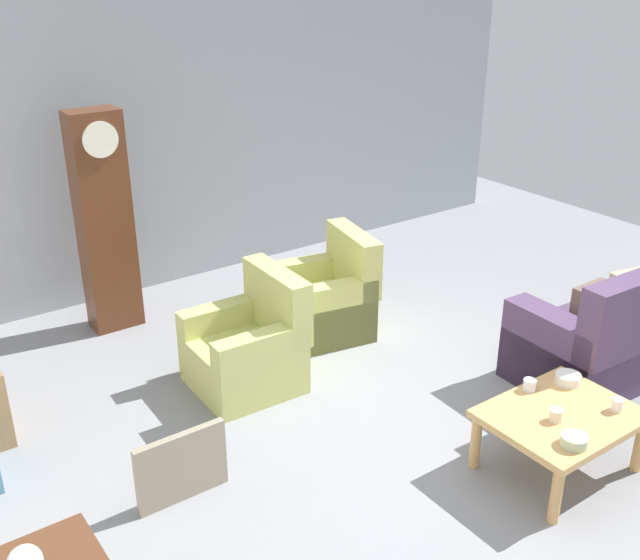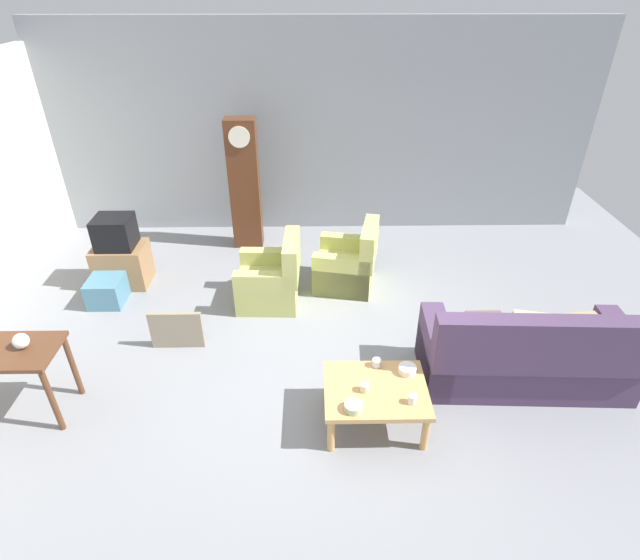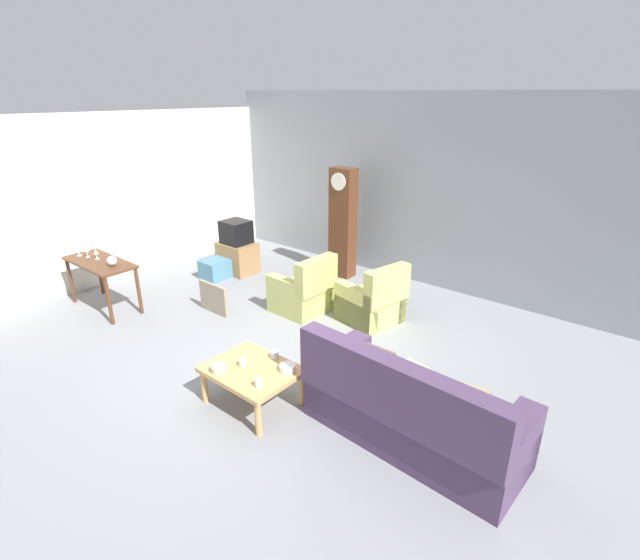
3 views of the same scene
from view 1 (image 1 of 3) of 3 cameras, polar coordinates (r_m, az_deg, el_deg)
ground_plane at (r=5.47m, az=8.04°, el=-11.53°), size 10.40×10.40×0.00m
garage_door_wall at (r=7.62m, az=-10.35°, el=11.78°), size 8.40×0.16×3.20m
couch_floral at (r=6.59m, az=23.07°, el=-3.29°), size 2.14×0.97×1.04m
armchair_olive_near at (r=5.84m, az=-5.50°, el=-5.38°), size 0.81×0.78×0.92m
armchair_olive_far at (r=6.62m, az=0.43°, el=-1.58°), size 0.93×0.90×0.92m
coffee_table_wood at (r=5.13m, az=18.01°, el=-10.24°), size 0.96×0.76×0.44m
grandfather_clock at (r=6.75m, az=-16.21°, el=4.24°), size 0.44×0.30×1.97m
framed_picture_leaning at (r=4.81m, az=-10.57°, el=-13.92°), size 0.60×0.05×0.47m
cup_white_porcelain at (r=5.21m, az=21.84°, el=-8.88°), size 0.08×0.08×0.09m
cup_blue_rimmed at (r=5.25m, az=15.79°, el=-7.75°), size 0.09×0.09×0.08m
cup_cream_tall at (r=4.98m, az=17.66°, el=-9.85°), size 0.08×0.08×0.08m
bowl_white_stacked at (r=5.41m, az=18.50°, el=-7.19°), size 0.17×0.17×0.07m
bowl_shallow_green at (r=4.80m, az=18.94°, el=-11.57°), size 0.17×0.17×0.07m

